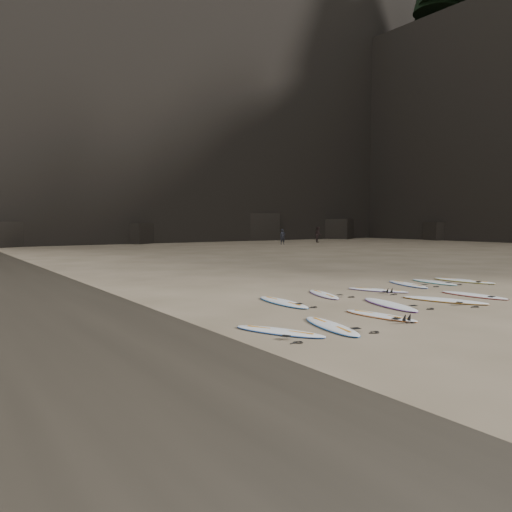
% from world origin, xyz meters
% --- Properties ---
extents(ground, '(240.00, 240.00, 0.00)m').
position_xyz_m(ground, '(0.00, 0.00, 0.00)').
color(ground, '#897559').
rests_on(ground, ground).
extents(headland, '(170.00, 101.00, 63.47)m').
position_xyz_m(headland, '(23.84, 48.78, 21.02)').
color(headland, black).
rests_on(headland, ground).
extents(surfboard_0, '(1.13, 2.47, 0.09)m').
position_xyz_m(surfboard_0, '(-4.43, -1.04, 0.04)').
color(surfboard_0, white).
rests_on(surfboard_0, ground).
extents(surfboard_1, '(0.82, 2.26, 0.08)m').
position_xyz_m(surfboard_1, '(-2.44, -0.78, 0.04)').
color(surfboard_1, white).
rests_on(surfboard_1, ground).
extents(surfboard_2, '(1.31, 2.71, 0.09)m').
position_xyz_m(surfboard_2, '(-0.86, 0.26, 0.05)').
color(surfboard_2, white).
rests_on(surfboard_2, ground).
extents(surfboard_3, '(1.51, 2.74, 0.10)m').
position_xyz_m(surfboard_3, '(1.21, -0.15, 0.05)').
color(surfboard_3, white).
rests_on(surfboard_3, ground).
extents(surfboard_4, '(0.68, 2.40, 0.09)m').
position_xyz_m(surfboard_4, '(2.99, -0.04, 0.04)').
color(surfboard_4, white).
rests_on(surfboard_4, ground).
extents(surfboard_5, '(0.81, 2.61, 0.09)m').
position_xyz_m(surfboard_5, '(-3.26, 2.41, 0.05)').
color(surfboard_5, white).
rests_on(surfboard_5, ground).
extents(surfboard_6, '(1.23, 2.28, 0.08)m').
position_xyz_m(surfboard_6, '(-1.09, 2.96, 0.04)').
color(surfboard_6, white).
rests_on(surfboard_6, ground).
extents(surfboard_7, '(1.42, 2.27, 0.08)m').
position_xyz_m(surfboard_7, '(1.25, 2.65, 0.04)').
color(surfboard_7, white).
rests_on(surfboard_7, ground).
extents(surfboard_8, '(1.24, 2.50, 0.09)m').
position_xyz_m(surfboard_8, '(3.53, 3.15, 0.04)').
color(surfboard_8, white).
rests_on(surfboard_8, ground).
extents(surfboard_9, '(0.77, 2.34, 0.08)m').
position_xyz_m(surfboard_9, '(5.00, 3.00, 0.04)').
color(surfboard_9, white).
rests_on(surfboard_9, ground).
extents(surfboard_10, '(0.94, 2.71, 0.10)m').
position_xyz_m(surfboard_10, '(6.41, 2.57, 0.05)').
color(surfboard_10, white).
rests_on(surfboard_10, ground).
extents(surfboard_11, '(1.47, 2.30, 0.08)m').
position_xyz_m(surfboard_11, '(-5.80, -0.80, 0.04)').
color(surfboard_11, white).
rests_on(surfboard_11, ground).
extents(person_a, '(0.71, 0.56, 1.70)m').
position_xyz_m(person_a, '(20.53, 33.79, 0.85)').
color(person_a, black).
rests_on(person_a, ground).
extents(person_b, '(1.11, 1.17, 1.91)m').
position_xyz_m(person_b, '(27.15, 35.50, 0.96)').
color(person_b, black).
rests_on(person_b, ground).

